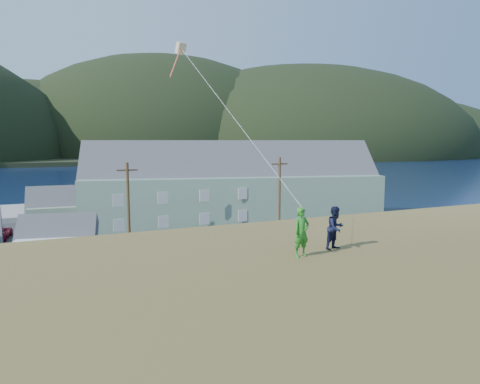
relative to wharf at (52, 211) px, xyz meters
name	(u,v)px	position (x,y,z in m)	size (l,w,h in m)	color
ground	(133,290)	(6.00, -40.00, -0.45)	(900.00, 900.00, 0.00)	#0A1638
grass_strip	(137,298)	(6.00, -42.00, -0.40)	(110.00, 8.00, 0.10)	#4C3D19
waterfront_lot	(108,242)	(6.00, -23.00, -0.39)	(72.00, 36.00, 0.12)	#28282B
wharf	(52,211)	(0.00, 0.00, 0.00)	(26.00, 14.00, 0.90)	gray
far_shore	(64,154)	(6.00, 290.00, 0.55)	(900.00, 320.00, 2.00)	black
far_hills	(119,154)	(41.59, 239.38, 1.55)	(760.00, 265.00, 143.00)	black
lodge	(233,186)	(23.07, -18.73, 4.86)	(40.82, 19.31, 13.85)	slate
shed_white	(58,241)	(0.81, -29.80, 1.70)	(7.78, 5.94, 5.56)	silver
shed_palegreen_far	(69,209)	(2.26, -13.22, 2.17)	(10.35, 6.15, 6.83)	slate
utility_poles	(117,224)	(5.17, -38.50, 4.50)	(30.51, 0.24, 9.84)	#47331E
kite_flyer_green	(301,232)	(9.24, -59.22, 7.67)	(0.67, 0.44, 1.84)	#267F22
kite_flyer_navy	(336,228)	(11.04, -58.82, 7.61)	(0.83, 0.65, 1.71)	#131735
kite_rig	(182,52)	(6.95, -51.58, 15.31)	(1.76, 4.28, 10.85)	beige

